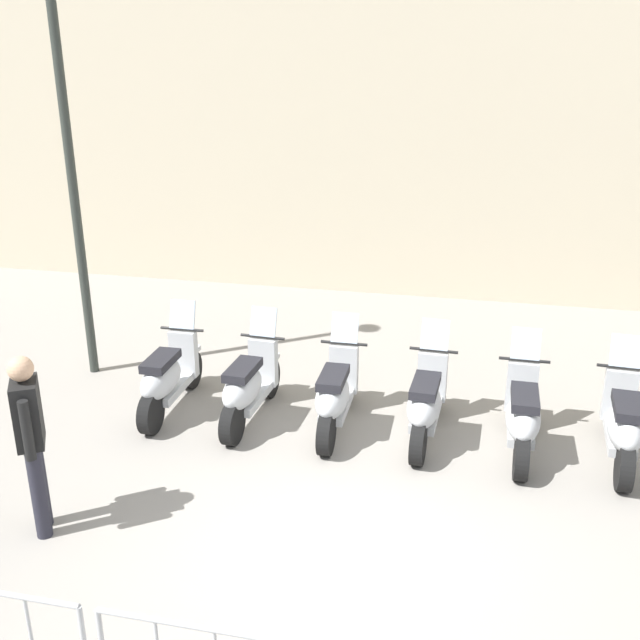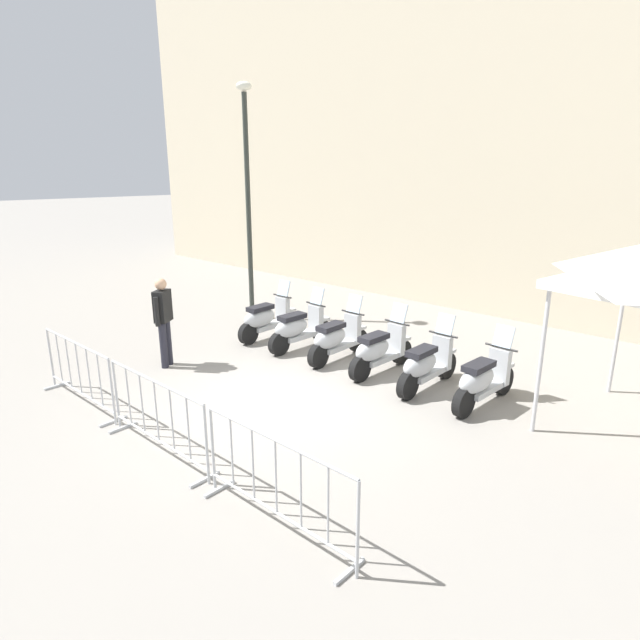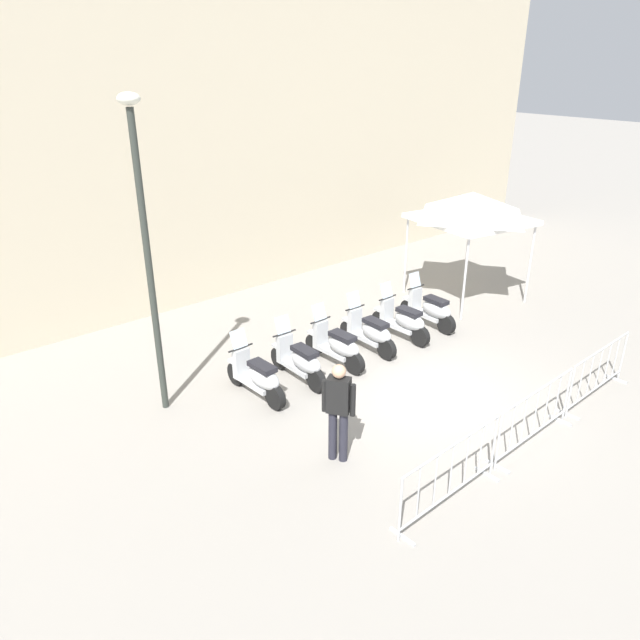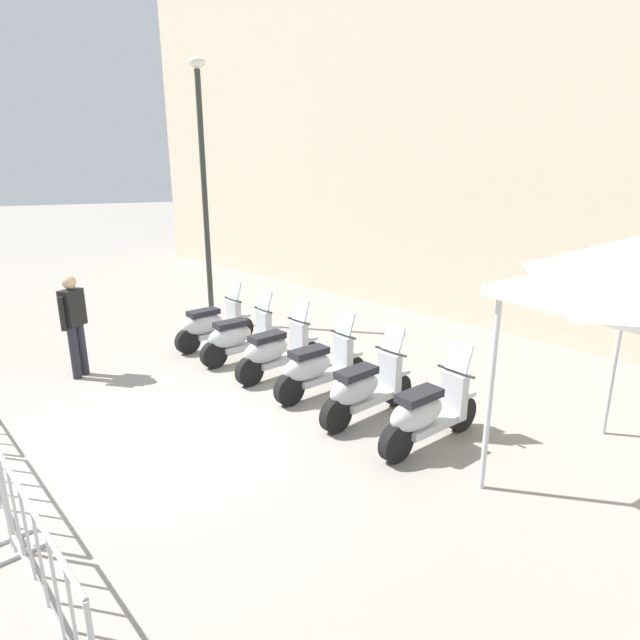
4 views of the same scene
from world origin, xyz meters
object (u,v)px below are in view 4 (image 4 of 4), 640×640
motorcycle_2 (276,351)px  motorcycle_5 (427,413)px  motorcycle_0 (212,325)px  street_lamp (203,170)px  barrier_segment_2 (42,570)px  motorcycle_4 (365,389)px  motorcycle_3 (318,367)px  officer_near_row_end (74,320)px  motorcycle_1 (240,337)px

motorcycle_2 → motorcycle_5: same height
motorcycle_0 → street_lamp: street_lamp is taller
motorcycle_0 → barrier_segment_2: bearing=-30.6°
motorcycle_4 → motorcycle_5: bearing=12.1°
street_lamp → motorcycle_4: bearing=1.3°
motorcycle_0 → motorcycle_5: size_ratio=0.99×
barrier_segment_2 → motorcycle_0: bearing=149.4°
motorcycle_5 → street_lamp: (-6.72, -0.34, 2.92)m
motorcycle_0 → motorcycle_4: size_ratio=1.00×
motorcycle_3 → street_lamp: bearing=179.9°
motorcycle_0 → motorcycle_2: 2.06m
motorcycle_3 → motorcycle_0: bearing=-169.2°
motorcycle_3 → officer_near_row_end: bearing=-132.4°
motorcycle_4 → motorcycle_3: bearing=-172.7°
motorcycle_0 → motorcycle_1: size_ratio=0.99×
barrier_segment_2 → motorcycle_4: bearing=110.9°
motorcycle_3 → barrier_segment_2: 4.66m
motorcycle_0 → motorcycle_2: same height
motorcycle_4 → street_lamp: (-5.71, -0.13, 2.92)m
motorcycle_3 → motorcycle_4: 1.04m
street_lamp → barrier_segment_2: bearing=-28.3°
motorcycle_2 → motorcycle_5: bearing=10.3°
motorcycle_1 → street_lamp: bearing=171.0°
motorcycle_2 → motorcycle_4: bearing=9.5°
motorcycle_1 → motorcycle_4: 3.10m
motorcycle_2 → motorcycle_3: bearing=11.6°
barrier_segment_2 → motorcycle_3: bearing=123.4°
motorcycle_2 → street_lamp: size_ratio=0.31×
motorcycle_3 → street_lamp: (-4.68, 0.00, 2.92)m
motorcycle_0 → street_lamp: size_ratio=0.31×
motorcycle_1 → officer_near_row_end: officer_near_row_end is taller
motorcycle_4 → officer_near_row_end: officer_near_row_end is taller
motorcycle_0 → motorcycle_1: 1.03m
motorcycle_4 → street_lamp: street_lamp is taller
motorcycle_0 → motorcycle_2: (2.03, 0.37, 0.00)m
motorcycle_0 → barrier_segment_2: 6.51m
motorcycle_2 → officer_near_row_end: officer_near_row_end is taller
motorcycle_0 → motorcycle_5: same height
motorcycle_1 → officer_near_row_end: (-0.73, -2.59, 0.53)m
motorcycle_5 → officer_near_row_end: size_ratio=1.00×
motorcycle_2 → street_lamp: 4.70m
motorcycle_0 → officer_near_row_end: officer_near_row_end is taller
motorcycle_3 → motorcycle_5: same height
barrier_segment_2 → street_lamp: 8.71m
barrier_segment_2 → officer_near_row_end: (-5.31, 0.88, 0.45)m
motorcycle_0 → motorcycle_3: bearing=10.8°
motorcycle_0 → officer_near_row_end: 2.50m
motorcycle_1 → street_lamp: size_ratio=0.31×
motorcycle_0 → motorcycle_4: 4.13m
motorcycle_1 → motorcycle_3: (2.02, 0.42, 0.00)m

